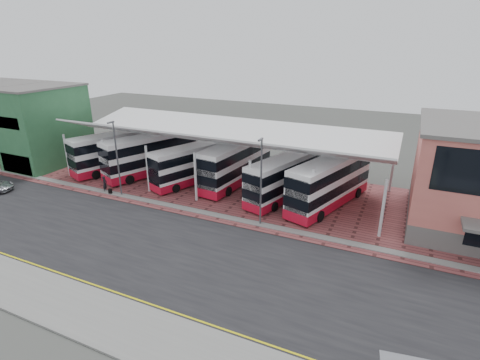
# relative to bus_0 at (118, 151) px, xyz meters

# --- Properties ---
(ground) EXTENTS (140.00, 140.00, 0.00)m
(ground) POSITION_rel_bus_0_xyz_m (20.03, -12.80, -2.43)
(ground) COLOR #3D3F3B
(road) EXTENTS (120.00, 14.00, 0.02)m
(road) POSITION_rel_bus_0_xyz_m (20.03, -13.80, -2.42)
(road) COLOR black
(road) RESTS_ON ground
(forecourt) EXTENTS (72.00, 16.00, 0.06)m
(forecourt) POSITION_rel_bus_0_xyz_m (22.03, 0.20, -2.40)
(forecourt) COLOR brown
(forecourt) RESTS_ON ground
(sidewalk) EXTENTS (120.00, 4.00, 0.14)m
(sidewalk) POSITION_rel_bus_0_xyz_m (20.03, -21.80, -2.36)
(sidewalk) COLOR slate
(sidewalk) RESTS_ON ground
(north_kerb) EXTENTS (120.00, 0.80, 0.14)m
(north_kerb) POSITION_rel_bus_0_xyz_m (20.03, -6.60, -2.36)
(north_kerb) COLOR slate
(north_kerb) RESTS_ON ground
(yellow_line_near) EXTENTS (120.00, 0.12, 0.01)m
(yellow_line_near) POSITION_rel_bus_0_xyz_m (20.03, -19.80, -2.41)
(yellow_line_near) COLOR yellow
(yellow_line_near) RESTS_ON road
(yellow_line_far) EXTENTS (120.00, 0.12, 0.01)m
(yellow_line_far) POSITION_rel_bus_0_xyz_m (20.03, -19.50, -2.41)
(yellow_line_far) COLOR yellow
(yellow_line_far) RESTS_ON road
(canopy) EXTENTS (37.00, 11.63, 7.07)m
(canopy) POSITION_rel_bus_0_xyz_m (14.03, 1.13, 3.36)
(canopy) COLOR silver
(canopy) RESTS_ON ground
(shop_green) EXTENTS (6.40, 10.20, 10.22)m
(shop_green) POSITION_rel_bus_0_xyz_m (-9.97, -1.83, 2.68)
(shop_green) COLOR #326D41
(shop_green) RESTS_ON ground
(shop_cream) EXTENTS (6.40, 10.20, 10.22)m
(shop_cream) POSITION_rel_bus_0_xyz_m (-16.47, -1.83, 2.68)
(shop_cream) COLOR beige
(shop_cream) RESTS_ON ground
(lamp_west) EXTENTS (0.16, 0.90, 8.07)m
(lamp_west) POSITION_rel_bus_0_xyz_m (6.03, -6.53, 1.93)
(lamp_west) COLOR #4E5055
(lamp_west) RESTS_ON ground
(lamp_east) EXTENTS (0.16, 0.90, 8.07)m
(lamp_east) POSITION_rel_bus_0_xyz_m (22.03, -6.53, 1.93)
(lamp_east) COLOR #4E5055
(lamp_east) RESTS_ON ground
(bus_0) EXTENTS (6.68, 11.78, 4.78)m
(bus_0) POSITION_rel_bus_0_xyz_m (0.00, 0.00, 0.00)
(bus_0) COLOR white
(bus_0) RESTS_ON forecourt
(bus_1) EXTENTS (6.93, 12.05, 4.89)m
(bus_1) POSITION_rel_bus_0_xyz_m (4.83, 0.41, 0.06)
(bus_1) COLOR white
(bus_1) RESTS_ON forecourt
(bus_2) EXTENTS (6.13, 10.77, 4.37)m
(bus_2) POSITION_rel_bus_0_xyz_m (11.03, 0.13, -0.20)
(bus_2) COLOR white
(bus_2) RESTS_ON forecourt
(bus_3) EXTENTS (4.00, 12.03, 4.87)m
(bus_3) POSITION_rel_bus_0_xyz_m (15.63, 1.91, 0.04)
(bus_3) COLOR white
(bus_3) RESTS_ON forecourt
(bus_4) EXTENTS (5.44, 11.08, 4.46)m
(bus_4) POSITION_rel_bus_0_xyz_m (22.06, 0.18, -0.16)
(bus_4) COLOR white
(bus_4) RESTS_ON forecourt
(bus_5) EXTENTS (6.16, 12.04, 4.85)m
(bus_5) POSITION_rel_bus_0_xyz_m (26.68, 0.22, 0.04)
(bus_5) COLOR white
(bus_5) RESTS_ON forecourt
(pedestrian) EXTENTS (0.61, 0.75, 1.77)m
(pedestrian) POSITION_rel_bus_0_xyz_m (3.76, -6.45, -1.49)
(pedestrian) COLOR black
(pedestrian) RESTS_ON forecourt
(suitcase) EXTENTS (0.35, 0.25, 0.60)m
(suitcase) POSITION_rel_bus_0_xyz_m (4.76, -6.80, -2.07)
(suitcase) COLOR black
(suitcase) RESTS_ON forecourt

